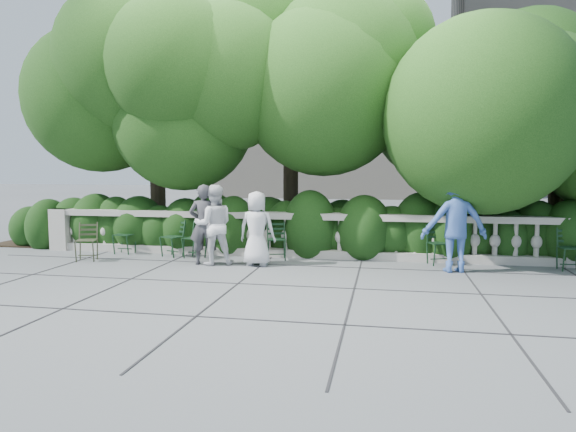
% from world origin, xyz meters
% --- Properties ---
extents(ground, '(90.00, 90.00, 0.00)m').
position_xyz_m(ground, '(0.00, 0.00, 0.00)').
color(ground, '#52565A').
rests_on(ground, ground).
extents(balustrade, '(12.00, 0.44, 1.00)m').
position_xyz_m(balustrade, '(0.00, 1.80, 0.49)').
color(balustrade, '#9E998E').
rests_on(balustrade, ground).
extents(shrub_hedge, '(15.00, 2.60, 1.70)m').
position_xyz_m(shrub_hedge, '(0.00, 3.00, 0.00)').
color(shrub_hedge, black).
rests_on(shrub_hedge, ground).
extents(tree_canopy, '(15.04, 6.52, 6.78)m').
position_xyz_m(tree_canopy, '(0.69, 3.19, 3.96)').
color(tree_canopy, '#3F3023').
rests_on(tree_canopy, ground).
extents(chair_a, '(0.58, 0.60, 0.84)m').
position_xyz_m(chair_a, '(-2.21, 1.11, 0.00)').
color(chair_a, black).
rests_on(chair_a, ground).
extents(chair_b, '(0.47, 0.51, 0.84)m').
position_xyz_m(chair_b, '(-3.98, 1.35, 0.00)').
color(chair_b, black).
rests_on(chair_b, ground).
extents(chair_c, '(0.59, 0.61, 0.84)m').
position_xyz_m(chair_c, '(-2.78, 1.22, 0.00)').
color(chair_c, black).
rests_on(chair_c, ground).
extents(chair_d, '(0.55, 0.58, 0.84)m').
position_xyz_m(chair_d, '(-0.30, 1.26, 0.00)').
color(chair_d, black).
rests_on(chair_d, ground).
extents(chair_e, '(0.58, 0.60, 0.84)m').
position_xyz_m(chair_e, '(3.14, 1.34, 0.00)').
color(chair_e, black).
rests_on(chair_e, ground).
extents(chair_f, '(0.47, 0.50, 0.84)m').
position_xyz_m(chair_f, '(5.55, 1.18, 0.00)').
color(chair_f, black).
rests_on(chair_f, ground).
extents(chair_weathered, '(0.56, 0.59, 0.84)m').
position_xyz_m(chair_weathered, '(-4.27, 0.35, 0.00)').
color(chair_weathered, black).
rests_on(chair_weathered, ground).
extents(person_businessman, '(0.77, 0.52, 1.53)m').
position_xyz_m(person_businessman, '(-0.58, 0.68, 0.76)').
color(person_businessman, silver).
rests_on(person_businessman, ground).
extents(person_woman_grey, '(0.68, 0.52, 1.66)m').
position_xyz_m(person_woman_grey, '(-1.69, 0.59, 0.83)').
color(person_woman_grey, '#39393D').
rests_on(person_woman_grey, ground).
extents(person_casual_man, '(0.97, 0.87, 1.65)m').
position_xyz_m(person_casual_man, '(-1.48, 0.61, 0.83)').
color(person_casual_man, silver).
rests_on(person_casual_man, ground).
extents(person_older_blue, '(1.39, 0.97, 1.97)m').
position_xyz_m(person_older_blue, '(3.30, 0.80, 0.99)').
color(person_older_blue, '#33549B').
rests_on(person_older_blue, ground).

